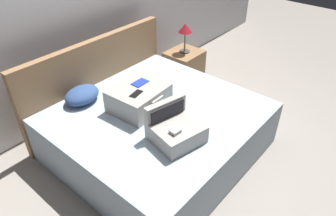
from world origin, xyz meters
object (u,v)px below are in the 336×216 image
object	(u,v)px
pillow_near_headboard	(82,95)
table_lamp	(185,30)
hard_case_large	(139,98)
bed	(158,131)
hard_case_medium	(176,130)
nightstand	(184,69)

from	to	relation	value
pillow_near_headboard	table_lamp	size ratio (longest dim) A/B	0.98
hard_case_large	pillow_near_headboard	world-z (taller)	hard_case_large
bed	table_lamp	distance (m)	1.46
hard_case_medium	pillow_near_headboard	world-z (taller)	hard_case_medium
hard_case_large	nightstand	bearing A→B (deg)	14.99
hard_case_medium	nightstand	size ratio (longest dim) A/B	0.93
nightstand	table_lamp	distance (m)	0.55
bed	table_lamp	world-z (taller)	table_lamp
bed	hard_case_medium	size ratio (longest dim) A/B	3.94
bed	hard_case_medium	bearing A→B (deg)	-117.40
hard_case_large	nightstand	xyz separation A→B (m)	(1.27, 0.44, -0.36)
hard_case_medium	table_lamp	size ratio (longest dim) A/B	1.23
pillow_near_headboard	table_lamp	xyz separation A→B (m)	(1.56, -0.08, 0.23)
hard_case_medium	nightstand	distance (m)	1.76
hard_case_medium	pillow_near_headboard	bearing A→B (deg)	110.59
bed	table_lamp	xyz separation A→B (m)	(1.20, 0.62, 0.55)
pillow_near_headboard	hard_case_medium	bearing A→B (deg)	-81.72
nightstand	hard_case_medium	bearing A→B (deg)	-144.41
hard_case_large	pillow_near_headboard	bearing A→B (deg)	115.59
table_lamp	pillow_near_headboard	bearing A→B (deg)	177.16
hard_case_large	pillow_near_headboard	distance (m)	0.59
hard_case_large	table_lamp	size ratio (longest dim) A/B	1.43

